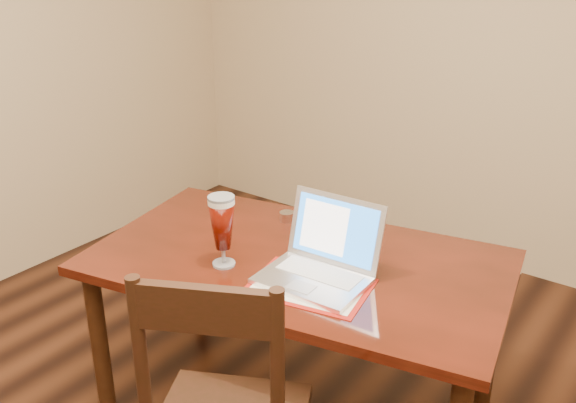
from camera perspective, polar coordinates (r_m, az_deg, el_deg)
The scene contains 1 object.
dining_table at distance 2.41m, azimuth 0.77°, elevation -6.69°, with size 1.66×1.13×0.98m.
Camera 1 is at (0.94, -0.93, 1.83)m, focal length 40.00 mm.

